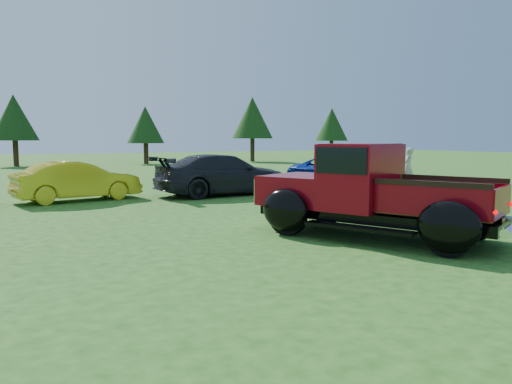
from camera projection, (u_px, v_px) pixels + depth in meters
name	position (u px, v px, depth m)	size (l,w,h in m)	color
ground	(282.00, 243.00, 9.33)	(120.00, 120.00, 0.00)	#1F4D16
tree_mid_left	(14.00, 118.00, 34.69)	(3.20, 3.20, 5.00)	#332114
tree_mid_right	(145.00, 125.00, 38.10)	(2.82, 2.82, 4.40)	#332114
tree_east	(252.00, 118.00, 41.83)	(3.46, 3.46, 5.40)	#332114
tree_far_east	(332.00, 125.00, 47.00)	(3.07, 3.07, 4.80)	#332114
pickup_truck	(361.00, 192.00, 9.97)	(3.90, 5.26, 1.84)	black
show_car_yellow	(78.00, 181.00, 15.58)	(1.32, 3.77, 1.24)	gold
show_car_grey	(224.00, 175.00, 17.21)	(1.96, 4.82, 1.40)	black
show_car_blue	(346.00, 172.00, 19.53)	(2.14, 4.64, 1.29)	#0E319C
spectator	(408.00, 168.00, 19.70)	(0.58, 0.38, 1.58)	#AEA897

